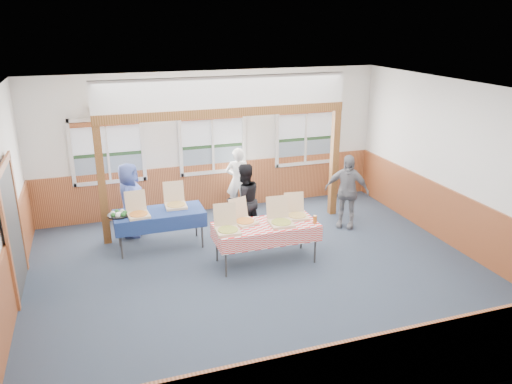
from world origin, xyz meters
TOP-DOWN VIEW (x-y plane):
  - floor at (0.00, 0.00)m, footprint 8.00×8.00m
  - ceiling at (0.00, 0.00)m, footprint 8.00×8.00m
  - wall_back at (0.00, 3.50)m, footprint 8.00×0.00m
  - wall_front at (0.00, -3.50)m, footprint 8.00×0.00m
  - wall_right at (4.00, 0.00)m, footprint 0.00×8.00m
  - wainscot_back at (0.00, 3.48)m, footprint 7.98×0.05m
  - wainscot_front at (0.00, -3.48)m, footprint 7.98×0.05m
  - wainscot_left at (-3.98, 0.00)m, footprint 0.05×6.98m
  - wainscot_right at (3.98, 0.00)m, footprint 0.05×6.98m
  - cased_opening at (-3.96, 0.90)m, footprint 0.06×1.30m
  - window_left at (-2.30, 3.46)m, footprint 1.56×0.10m
  - window_mid at (0.00, 3.46)m, footprint 1.56×0.10m
  - window_right at (2.30, 3.46)m, footprint 1.56×0.10m
  - post_left at (-2.50, 2.30)m, footprint 0.15×0.15m
  - post_right at (2.50, 2.30)m, footprint 0.15×0.15m
  - cross_beam at (0.00, 2.30)m, footprint 5.15×0.18m
  - table_left at (-1.51, 1.74)m, footprint 1.77×0.90m
  - table_right at (0.23, 0.48)m, footprint 2.01×1.25m
  - pizza_box_a at (-1.91, 1.63)m, footprint 0.43×0.51m
  - pizza_box_b at (-1.16, 1.90)m, footprint 0.42×0.51m
  - pizza_box_c at (-0.51, 0.39)m, footprint 0.43×0.52m
  - pizza_box_d at (-0.13, 0.67)m, footprint 0.49×0.55m
  - pizza_box_e at (0.49, 0.41)m, footprint 0.44×0.53m
  - pizza_box_f at (0.89, 0.63)m, footprint 0.43×0.51m
  - veggie_tray at (-2.26, 1.74)m, footprint 0.42×0.42m
  - drink_glass at (1.08, 0.23)m, footprint 0.07×0.07m
  - woman_white at (0.47, 3.02)m, footprint 0.66×0.54m
  - woman_black at (0.21, 1.76)m, footprint 0.86×0.74m
  - man_blue at (-1.98, 2.52)m, footprint 0.74×0.88m
  - person_grey at (2.42, 1.52)m, footprint 0.98×0.88m

SIDE VIEW (x-z plane):
  - floor at x=0.00m, z-range 0.00..0.00m
  - wainscot_back at x=0.00m, z-range 0.00..1.10m
  - wainscot_front at x=0.00m, z-range 0.00..1.10m
  - wainscot_left at x=-3.98m, z-range 0.00..1.10m
  - wainscot_right at x=3.98m, z-range 0.00..1.10m
  - table_left at x=-1.51m, z-range 0.32..1.08m
  - table_right at x=0.23m, z-range 0.32..1.08m
  - woman_black at x=0.21m, z-range 0.00..1.54m
  - woman_white at x=0.47m, z-range 0.00..1.54m
  - man_blue at x=-1.98m, z-range 0.00..1.55m
  - veggie_tray at x=-2.26m, z-range 0.74..0.84m
  - person_grey at x=2.42m, z-range 0.00..1.60m
  - pizza_box_f at x=0.89m, z-range 0.61..1.03m
  - pizza_box_d at x=-0.13m, z-range 0.61..1.03m
  - pizza_box_a at x=-1.91m, z-range 0.61..1.04m
  - pizza_box_c at x=-0.51m, z-range 0.60..1.05m
  - pizza_box_b at x=-1.16m, z-range 0.60..1.05m
  - pizza_box_e at x=0.49m, z-range 0.60..1.05m
  - drink_glass at x=1.08m, z-range 0.76..0.91m
  - cased_opening at x=-3.96m, z-range 0.00..2.10m
  - post_left at x=-2.50m, z-range 0.00..2.40m
  - post_right at x=2.50m, z-range 0.00..2.40m
  - wall_back at x=0.00m, z-range -2.40..5.60m
  - wall_front at x=0.00m, z-range -2.40..5.60m
  - wall_right at x=4.00m, z-range -2.40..5.60m
  - window_left at x=-2.30m, z-range 0.95..2.41m
  - window_mid at x=0.00m, z-range 0.95..2.41m
  - window_right at x=2.30m, z-range 0.95..2.41m
  - cross_beam at x=0.00m, z-range 2.40..2.58m
  - ceiling at x=0.00m, z-range 3.20..3.20m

